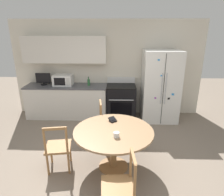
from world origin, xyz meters
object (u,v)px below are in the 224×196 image
object	(u,v)px
candle_glass	(116,135)
wallet	(113,120)
dining_chair_far	(108,122)
dining_chair_near	(120,187)
refrigerator	(160,86)
microwave	(63,80)
oven_range	(121,101)
dining_chair_left	(58,147)
counter_bottle	(89,82)
countertop_tv	(43,79)

from	to	relation	value
candle_glass	wallet	size ratio (longest dim) A/B	0.55
dining_chair_far	wallet	size ratio (longest dim) A/B	5.22
dining_chair_near	dining_chair_far	distance (m)	1.90
refrigerator	microwave	xyz separation A→B (m)	(-2.59, 0.14, 0.12)
oven_range	dining_chair_far	distance (m)	1.25
oven_range	dining_chair_left	distance (m)	2.49
oven_range	candle_glass	world-z (taller)	oven_range
dining_chair_near	dining_chair_left	distance (m)	1.36
oven_range	dining_chair_far	size ratio (longest dim) A/B	1.20
counter_bottle	candle_glass	bearing A→B (deg)	-72.37
microwave	dining_chair_left	size ratio (longest dim) A/B	0.56
refrigerator	wallet	size ratio (longest dim) A/B	10.73
dining_chair_left	candle_glass	xyz separation A→B (m)	(0.99, -0.14, 0.34)
microwave	dining_chair_near	distance (m)	3.56
refrigerator	dining_chair_left	world-z (taller)	refrigerator
countertop_tv	dining_chair_far	distance (m)	2.31
wallet	oven_range	bearing A→B (deg)	84.14
dining_chair_near	dining_chair_far	world-z (taller)	same
candle_glass	refrigerator	bearing A→B (deg)	63.91
countertop_tv	counter_bottle	bearing A→B (deg)	-0.64
dining_chair_near	candle_glass	xyz separation A→B (m)	(-0.05, 0.72, 0.34)
countertop_tv	dining_chair_left	world-z (taller)	countertop_tv
microwave	candle_glass	distance (m)	2.86
oven_range	candle_glass	xyz separation A→B (m)	(-0.11, -2.37, 0.30)
candle_glass	wallet	world-z (taller)	candle_glass
refrigerator	candle_glass	size ratio (longest dim) A/B	19.47
refrigerator	dining_chair_near	bearing A→B (deg)	-109.55
dining_chair_left	candle_glass	size ratio (longest dim) A/B	9.48
microwave	dining_chair_far	size ratio (longest dim) A/B	0.56
countertop_tv	wallet	distance (m)	2.70
oven_range	countertop_tv	world-z (taller)	countertop_tv
dining_chair_near	countertop_tv	bearing A→B (deg)	28.40
countertop_tv	dining_chair_far	world-z (taller)	countertop_tv
dining_chair_near	dining_chair_left	xyz separation A→B (m)	(-1.05, 0.86, 0.00)
refrigerator	oven_range	world-z (taller)	refrigerator
microwave	candle_glass	bearing A→B (deg)	-58.99
oven_range	counter_bottle	xyz separation A→B (m)	(-0.88, 0.05, 0.52)
oven_range	candle_glass	distance (m)	2.39
wallet	dining_chair_far	bearing A→B (deg)	100.65
refrigerator	dining_chair_near	distance (m)	3.25
dining_chair_left	candle_glass	distance (m)	1.06
countertop_tv	counter_bottle	xyz separation A→B (m)	(1.23, -0.01, -0.09)
candle_glass	dining_chair_left	bearing A→B (deg)	172.12
microwave	dining_chair_left	xyz separation A→B (m)	(0.47, -2.30, -0.61)
dining_chair_left	dining_chair_far	size ratio (longest dim) A/B	1.00
refrigerator	dining_chair_left	distance (m)	3.07
oven_range	microwave	bearing A→B (deg)	177.58
oven_range	dining_chair_left	size ratio (longest dim) A/B	1.20
countertop_tv	microwave	bearing A→B (deg)	-0.06
dining_chair_left	dining_chair_far	xyz separation A→B (m)	(0.81, 1.02, 0.00)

